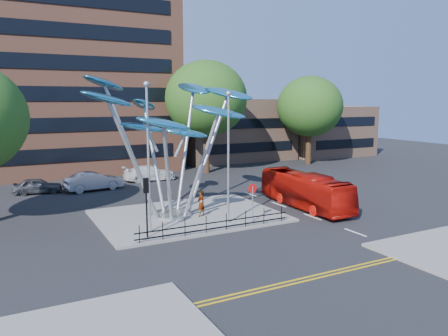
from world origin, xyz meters
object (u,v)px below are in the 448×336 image
traffic_light_island (146,195)px  parked_car_mid (94,181)px  pedestrian (201,203)px  street_lamp_right (228,145)px  no_entry_sign_island (253,196)px  red_bus (305,190)px  leaf_sculpture (168,115)px  parked_car_right (150,173)px  tree_far (310,107)px  tree_right (206,99)px  parked_car_left (38,186)px  street_lamp_left (148,144)px

traffic_light_island → parked_car_mid: bearing=89.6°
pedestrian → street_lamp_right: bearing=87.3°
no_entry_sign_island → red_bus: size_ratio=0.27×
leaf_sculpture → traffic_light_island: size_ratio=3.71×
street_lamp_right → parked_car_right: bearing=88.3°
parked_car_mid → tree_far: bearing=-89.3°
tree_right → parked_car_left: 19.14m
pedestrian → parked_car_right: pedestrian is taller
tree_right → street_lamp_right: size_ratio=1.46×
red_bus → parked_car_mid: bearing=135.8°
no_entry_sign_island → tree_right: bearing=72.9°
parked_car_right → parked_car_mid: bearing=113.0°
parked_car_left → red_bus: bearing=-122.2°
tree_right → street_lamp_right: 20.64m
tree_far → tree_right: bearing=-180.0°
street_lamp_left → tree_far: bearing=34.9°
tree_right → leaf_sculpture: (-10.07, -15.32, -1.16)m
street_lamp_left → no_entry_sign_island: size_ratio=3.59×
street_lamp_right → red_bus: (7.22, 1.47, -3.81)m
no_entry_sign_island → pedestrian: 3.69m
tree_far → no_entry_sign_island: size_ratio=4.41×
leaf_sculpture → traffic_light_island: (-2.93, -4.18, -4.26)m
traffic_light_island → pedestrian: size_ratio=1.95×
tree_far → traffic_light_island: (-27.00, -19.50, -4.49)m
pedestrian → parked_car_right: size_ratio=0.34×
tree_right → parked_car_left: size_ratio=3.08×
pedestrian → traffic_light_island: bearing=6.4°
red_bus → street_lamp_right: bearing=-165.7°
tree_right → pedestrian: 20.01m
traffic_light_island → parked_car_right: traffic_light_island is taller
pedestrian → parked_car_left: size_ratio=0.45×
street_lamp_right → parked_car_right: size_ratio=1.62×
street_lamp_right → tree_right: bearing=68.5°
tree_far → parked_car_mid: tree_far is taller
street_lamp_left → parked_car_right: 18.30m
parked_car_right → tree_right: bearing=-75.1°
tree_far → parked_car_left: bearing=-174.3°
leaf_sculpture → red_bus: (9.79, -2.21, -5.59)m
parked_car_mid → parked_car_right: bearing=-76.2°
red_bus → street_lamp_left: bearing=-172.7°
tree_right → parked_car_right: tree_right is taller
tree_right → red_bus: bearing=-90.9°
no_entry_sign_island → red_bus: bearing=18.9°
red_bus → pedestrian: (-8.09, 0.76, -0.25)m
no_entry_sign_island → parked_car_left: bearing=124.8°
red_bus → parked_car_left: size_ratio=2.34×
leaf_sculpture → parked_car_right: 15.27m
tree_right → parked_car_right: bearing=-166.6°
pedestrian → red_bus: bearing=150.6°
leaf_sculpture → parked_car_left: 15.53m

